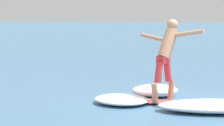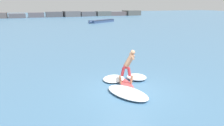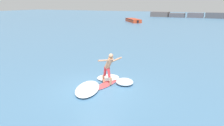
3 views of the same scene
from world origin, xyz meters
name	(u,v)px [view 1 (image 1 of 3)]	position (x,y,z in m)	size (l,w,h in m)	color
ground_plane	(193,107)	(0.00, 0.00, 0.00)	(200.00, 200.00, 0.00)	teal
surfboard	(165,102)	(0.19, 0.69, 0.03)	(0.91, 2.46, 0.20)	#E04548
surfer	(167,52)	(0.32, 0.68, 1.14)	(1.01, 1.65, 1.81)	tan
wave_foam_at_tail	(121,100)	(-0.15, 1.58, 0.09)	(1.78, 1.79, 0.18)	white
wave_foam_at_nose	(216,106)	(-0.32, -0.55, 0.11)	(1.91, 2.63, 0.23)	white
wave_foam_beside	(155,90)	(1.09, 1.20, 0.15)	(1.47, 1.49, 0.29)	white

